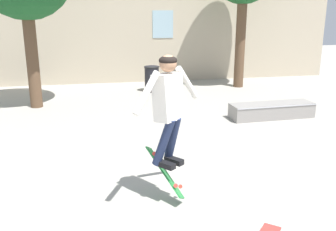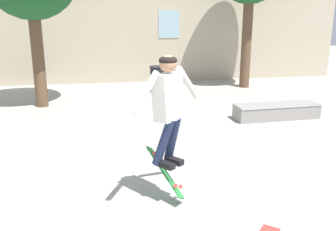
# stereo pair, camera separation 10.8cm
# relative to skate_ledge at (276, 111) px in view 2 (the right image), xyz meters

# --- Properties ---
(building_backdrop) EXTENTS (14.54, 0.52, 5.22)m
(building_backdrop) POSITION_rel_skate_ledge_xyz_m (-2.54, 5.18, 2.09)
(building_backdrop) COLOR #B7A88E
(building_backdrop) RESTS_ON ground_plane
(skate_ledge) EXTENTS (1.96, 0.61, 0.34)m
(skate_ledge) POSITION_rel_skate_ledge_xyz_m (0.00, 0.00, 0.00)
(skate_ledge) COLOR gray
(skate_ledge) RESTS_ON ground_plane
(trash_bin) EXTENTS (0.47, 0.47, 0.77)m
(trash_bin) POSITION_rel_skate_ledge_xyz_m (-2.27, 3.36, 0.24)
(trash_bin) COLOR black
(trash_bin) RESTS_ON ground_plane
(skater) EXTENTS (0.99, 0.82, 1.40)m
(skater) POSITION_rel_skate_ledge_xyz_m (-3.11, -3.35, 1.17)
(skater) COLOR silver
(skateboard_flipping) EXTENTS (0.45, 0.69, 0.61)m
(skateboard_flipping) POSITION_rel_skate_ledge_xyz_m (-3.13, -3.26, 0.20)
(skateboard_flipping) COLOR #237F38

